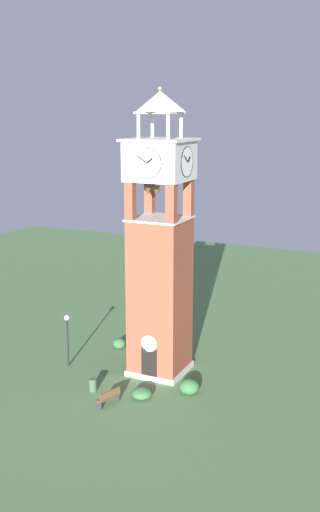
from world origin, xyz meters
name	(u,v)px	position (x,y,z in m)	size (l,w,h in m)	color
ground	(160,371)	(0.00, 0.00, 0.00)	(80.00, 80.00, 0.00)	#517547
clock_tower	(160,260)	(0.00, 0.00, 7.72)	(3.94, 3.94, 18.52)	brown
park_bench	(109,397)	(-0.75, -5.67, 0.48)	(0.92, 1.66, 0.95)	brown
lamp_post	(67,331)	(-6.10, -1.85, 2.55)	(0.36, 0.36, 3.65)	black
trash_bin	(93,385)	(-2.57, -4.46, 0.40)	(0.52, 0.52, 0.80)	#38513D
shrub_near_entry	(189,387)	(3.07, -2.32, 0.47)	(1.27, 1.27, 0.93)	#336638
shrub_left_of_tower	(142,393)	(0.69, -4.14, 0.34)	(1.26, 1.26, 0.68)	#336638
shrub_behind_bench	(119,343)	(-4.38, 2.34, 0.38)	(0.98, 0.98, 0.77)	#336638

